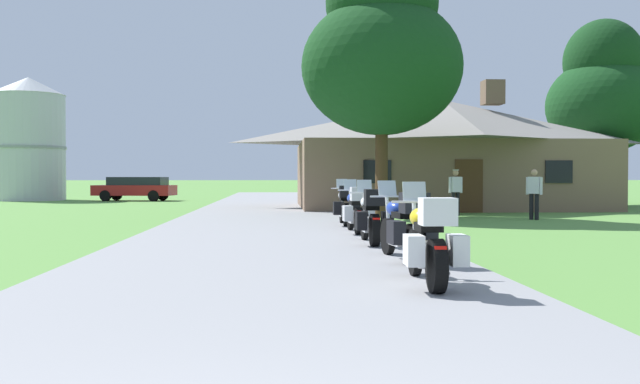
% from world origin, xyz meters
% --- Properties ---
extents(ground_plane, '(500.00, 500.00, 0.00)m').
position_xyz_m(ground_plane, '(0.00, 20.00, 0.00)').
color(ground_plane, '#56893D').
extents(asphalt_driveway, '(6.40, 80.00, 0.06)m').
position_xyz_m(asphalt_driveway, '(0.00, 18.00, 0.03)').
color(asphalt_driveway, gray).
rests_on(asphalt_driveway, ground).
extents(motorcycle_yellow_nearest_to_camera, '(0.73, 2.08, 1.30)m').
position_xyz_m(motorcycle_yellow_nearest_to_camera, '(1.98, 6.26, 0.61)').
color(motorcycle_yellow_nearest_to_camera, black).
rests_on(motorcycle_yellow_nearest_to_camera, asphalt_driveway).
extents(motorcycle_blue_second_in_row, '(0.86, 2.08, 1.30)m').
position_xyz_m(motorcycle_blue_second_in_row, '(2.15, 8.87, 0.61)').
color(motorcycle_blue_second_in_row, black).
rests_on(motorcycle_blue_second_in_row, asphalt_driveway).
extents(motorcycle_white_third_in_row, '(0.72, 2.08, 1.30)m').
position_xyz_m(motorcycle_white_third_in_row, '(2.00, 11.69, 0.61)').
color(motorcycle_white_third_in_row, black).
rests_on(motorcycle_white_third_in_row, asphalt_driveway).
extents(motorcycle_blue_fourth_in_row, '(0.74, 2.08, 1.30)m').
position_xyz_m(motorcycle_blue_fourth_in_row, '(2.01, 14.42, 0.61)').
color(motorcycle_blue_fourth_in_row, black).
rests_on(motorcycle_blue_fourth_in_row, asphalt_driveway).
extents(motorcycle_white_farthest_in_row, '(0.72, 2.08, 1.30)m').
position_xyz_m(motorcycle_white_farthest_in_row, '(2.01, 17.13, 0.61)').
color(motorcycle_white_farthest_in_row, black).
rests_on(motorcycle_white_farthest_in_row, asphalt_driveway).
extents(stone_lodge, '(13.74, 9.29, 5.82)m').
position_xyz_m(stone_lodge, '(7.65, 29.01, 2.53)').
color(stone_lodge, brown).
rests_on(stone_lodge, ground).
extents(bystander_white_shirt_near_lodge, '(0.54, 0.30, 1.69)m').
position_xyz_m(bystander_white_shirt_near_lodge, '(6.59, 22.60, 0.95)').
color(bystander_white_shirt_near_lodge, black).
rests_on(bystander_white_shirt_near_lodge, ground).
extents(bystander_white_shirt_beside_signpost, '(0.44, 0.40, 1.67)m').
position_xyz_m(bystander_white_shirt_beside_signpost, '(8.59, 20.16, 0.93)').
color(bystander_white_shirt_beside_signpost, black).
rests_on(bystander_white_shirt_beside_signpost, ground).
extents(tree_by_lodge_front, '(5.61, 5.61, 9.61)m').
position_xyz_m(tree_by_lodge_front, '(3.76, 21.83, 5.92)').
color(tree_by_lodge_front, '#422D19').
rests_on(tree_by_lodge_front, ground).
extents(tree_right_of_lodge, '(5.53, 5.53, 9.24)m').
position_xyz_m(tree_right_of_lodge, '(16.32, 31.38, 5.61)').
color(tree_right_of_lodge, '#422D19').
rests_on(tree_right_of_lodge, ground).
extents(metal_silo_distant, '(4.34, 4.34, 7.38)m').
position_xyz_m(metal_silo_distant, '(-14.77, 40.40, 3.70)').
color(metal_silo_distant, '#B2B7BC').
rests_on(metal_silo_distant, ground).
extents(parked_red_suv_far_left, '(4.82, 2.50, 1.40)m').
position_xyz_m(parked_red_suv_far_left, '(-8.18, 39.02, 0.78)').
color(parked_red_suv_far_left, maroon).
rests_on(parked_red_suv_far_left, ground).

